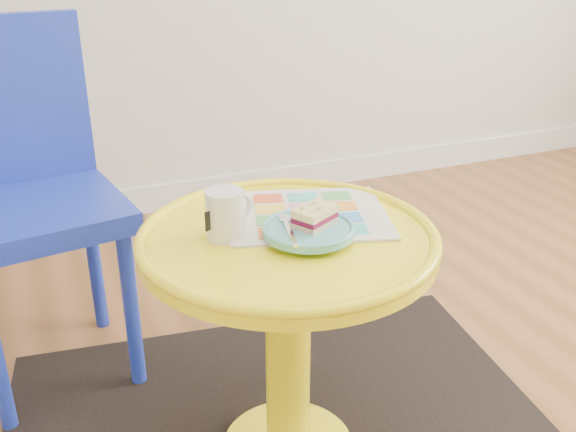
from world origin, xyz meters
name	(u,v)px	position (x,y,z in m)	size (l,w,h in m)	color
room_walls	(96,341)	(-0.99, 0.99, 0.06)	(4.00, 4.00, 4.00)	silver
side_table	(288,303)	(-0.64, 0.45, 0.41)	(0.59, 0.59, 0.56)	yellow
chair	(25,181)	(-1.11, 1.05, 0.54)	(0.47, 0.47, 0.93)	#1A30AF
newspaper	(308,215)	(-0.56, 0.52, 0.57)	(0.33, 0.28, 0.01)	silver
mug	(226,213)	(-0.75, 0.48, 0.62)	(0.10, 0.07, 0.10)	silver
plate	(308,231)	(-0.61, 0.41, 0.58)	(0.18, 0.18, 0.02)	#53AAB0
cake_slice	(315,216)	(-0.60, 0.42, 0.61)	(0.10, 0.09, 0.04)	#D3BC8C
fork	(288,229)	(-0.65, 0.42, 0.59)	(0.05, 0.14, 0.00)	silver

